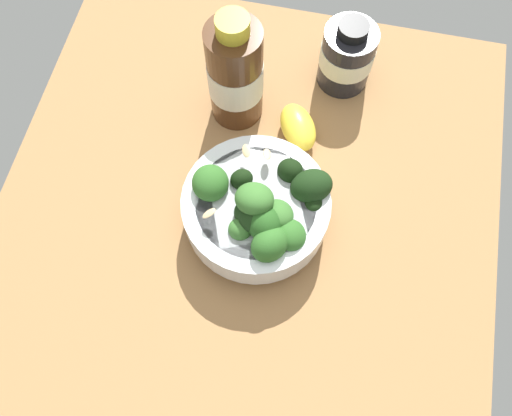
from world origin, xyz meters
The scene contains 5 objects.
ground_plane centered at (0.00, 0.00, -1.67)cm, with size 63.45×63.45×3.33cm, color #996D42.
bowl_of_broccoli centered at (1.85, -3.24, 4.61)cm, with size 17.99×17.58×11.74cm.
lemon_wedge centered at (4.36, 10.33, 1.96)cm, with size 7.14×4.30×3.92cm, color yellow.
bottle_tall centered at (8.91, 20.81, 4.94)cm, with size 7.26×7.26×10.77cm.
bottle_short centered at (-4.46, 12.66, 7.87)cm, with size 7.10×7.10×17.54cm.
Camera 1 is at (6.58, -26.73, 62.90)cm, focal length 37.33 mm.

